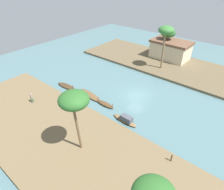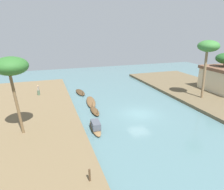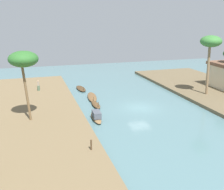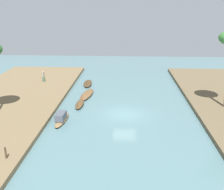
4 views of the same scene
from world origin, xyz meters
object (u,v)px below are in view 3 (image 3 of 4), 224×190
(sampan_with_red_awning, at_px, (96,116))
(palm_tree_right_short, at_px, (211,43))
(palm_tree_left_near, at_px, (23,60))
(sampan_downstream_large, at_px, (92,97))
(sampan_open_hull, at_px, (96,105))
(sampan_foreground, at_px, (81,89))
(person_by_mooring, at_px, (38,87))
(mooring_post, at_px, (91,145))

(sampan_with_red_awning, height_order, palm_tree_right_short, palm_tree_right_short)
(palm_tree_left_near, bearing_deg, sampan_downstream_large, 129.65)
(sampan_open_hull, relative_size, palm_tree_left_near, 0.43)
(sampan_open_hull, height_order, sampan_downstream_large, sampan_open_hull)
(sampan_downstream_large, xyz_separation_m, sampan_foreground, (-5.23, -0.62, -0.02))
(sampan_downstream_large, bearing_deg, sampan_open_hull, 2.37)
(sampan_downstream_large, xyz_separation_m, sampan_with_red_awning, (8.13, -1.39, 0.19))
(sampan_open_hull, height_order, person_by_mooring, person_by_mooring)
(sampan_foreground, relative_size, sampan_with_red_awning, 1.01)
(sampan_downstream_large, bearing_deg, palm_tree_left_near, -42.80)
(sampan_open_hull, bearing_deg, sampan_with_red_awning, -13.22)
(sampan_foreground, relative_size, person_by_mooring, 2.47)
(sampan_foreground, xyz_separation_m, mooring_post, (20.96, -3.08, 0.70))
(person_by_mooring, height_order, palm_tree_left_near, palm_tree_left_near)
(sampan_with_red_awning, relative_size, palm_tree_left_near, 0.52)
(mooring_post, bearing_deg, palm_tree_left_near, -150.10)
(sampan_open_hull, bearing_deg, person_by_mooring, -141.66)
(palm_tree_right_short, bearing_deg, mooring_post, -59.49)
(mooring_post, bearing_deg, sampan_downstream_large, 166.78)
(sampan_downstream_large, xyz_separation_m, palm_tree_left_near, (7.15, -8.63, 6.73))
(sampan_foreground, bearing_deg, sampan_with_red_awning, -6.91)
(sampan_with_red_awning, bearing_deg, palm_tree_right_short, 105.50)
(palm_tree_left_near, relative_size, palm_tree_right_short, 0.89)
(sampan_with_red_awning, bearing_deg, sampan_foreground, 179.32)
(sampan_downstream_large, xyz_separation_m, person_by_mooring, (-5.02, -7.13, 0.84))
(sampan_open_hull, distance_m, palm_tree_left_near, 11.27)
(sampan_open_hull, relative_size, sampan_downstream_large, 0.64)
(sampan_foreground, height_order, person_by_mooring, person_by_mooring)
(sampan_downstream_large, xyz_separation_m, palm_tree_right_short, (4.18, 15.91, 7.52))
(person_by_mooring, bearing_deg, palm_tree_right_short, 75.22)
(sampan_open_hull, bearing_deg, mooring_post, -15.59)
(palm_tree_left_near, bearing_deg, sampan_open_hull, 113.39)
(sampan_with_red_awning, distance_m, palm_tree_left_near, 9.81)
(sampan_open_hull, relative_size, mooring_post, 3.54)
(sampan_downstream_large, height_order, sampan_with_red_awning, sampan_with_red_awning)
(sampan_foreground, bearing_deg, sampan_downstream_large, 3.13)
(sampan_open_hull, distance_m, sampan_with_red_awning, 4.70)
(sampan_foreground, xyz_separation_m, palm_tree_left_near, (12.38, -8.01, 6.76))
(sampan_downstream_large, distance_m, palm_tree_right_short, 18.09)
(person_by_mooring, height_order, mooring_post, person_by_mooring)
(person_by_mooring, relative_size, palm_tree_left_near, 0.21)
(palm_tree_left_near, bearing_deg, sampan_with_red_awning, 82.29)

